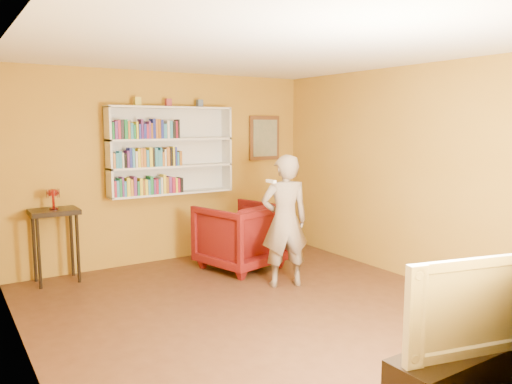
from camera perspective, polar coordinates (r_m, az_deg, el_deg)
room_shell at (r=5.14m, az=0.84°, el=-2.95°), size 5.30×5.80×2.88m
bookshelf at (r=7.19m, az=-9.84°, el=4.65°), size 1.80×0.29×1.23m
books_row_lower at (r=6.99m, az=-12.30°, el=0.66°), size 0.98×0.19×0.27m
books_row_middle at (r=6.96m, az=-12.29°, el=3.82°), size 0.97×0.19×0.27m
books_row_upper at (r=6.94m, az=-12.52°, el=6.94°), size 0.94×0.19×0.27m
ornament_left at (r=6.96m, az=-13.41°, el=10.03°), size 0.08×0.08×0.11m
ornament_centre at (r=7.12m, az=-9.99°, el=10.04°), size 0.08×0.08×0.11m
ornament_right at (r=7.32m, az=-6.46°, el=10.04°), size 0.08×0.08×0.10m
framed_painting at (r=8.01m, az=0.98°, el=6.19°), size 0.55×0.05×0.70m
console_table at (r=6.67m, az=-22.03°, el=-3.20°), size 0.57×0.43×0.93m
ruby_lustre at (r=6.62m, az=-22.18°, el=-0.29°), size 0.16×0.16×0.25m
armchair at (r=6.87m, az=-1.84°, el=-5.02°), size 1.17×1.19×0.90m
person at (r=6.06m, az=3.30°, el=-3.33°), size 0.68×0.55×1.61m
game_remote at (r=5.61m, az=1.73°, el=1.23°), size 0.04×0.15×0.04m
tv_cabinet at (r=3.97m, az=22.66°, el=-19.04°), size 1.24×0.37×0.44m
television at (r=3.75m, az=23.11°, el=-11.41°), size 1.17×0.43×0.67m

